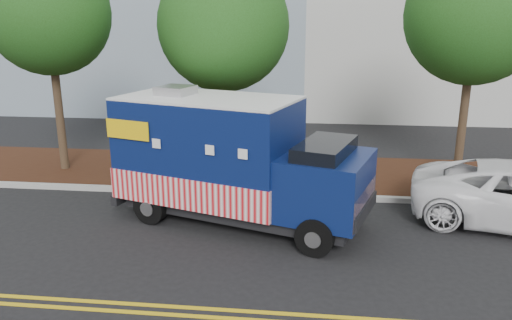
# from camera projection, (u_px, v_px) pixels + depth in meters

# --- Properties ---
(ground) EXTENTS (120.00, 120.00, 0.00)m
(ground) POSITION_uv_depth(u_px,v_px,m) (218.00, 214.00, 13.22)
(ground) COLOR black
(ground) RESTS_ON ground
(curb) EXTENTS (120.00, 0.18, 0.15)m
(curb) POSITION_uv_depth(u_px,v_px,m) (227.00, 193.00, 14.54)
(curb) COLOR #9E9E99
(curb) RESTS_ON ground
(mulch_strip) EXTENTS (120.00, 4.00, 0.15)m
(mulch_strip) POSITION_uv_depth(u_px,v_px,m) (238.00, 172.00, 16.54)
(mulch_strip) COLOR #32180E
(mulch_strip) RESTS_ON ground
(centerline_near) EXTENTS (120.00, 0.10, 0.01)m
(centerline_near) POSITION_uv_depth(u_px,v_px,m) (173.00, 307.00, 8.97)
(centerline_near) COLOR gold
(centerline_near) RESTS_ON ground
(centerline_far) EXTENTS (120.00, 0.10, 0.01)m
(centerline_far) POSITION_uv_depth(u_px,v_px,m) (169.00, 315.00, 8.73)
(centerline_far) COLOR gold
(centerline_far) RESTS_ON ground
(tree_a) EXTENTS (3.80, 3.80, 7.03)m
(tree_a) POSITION_uv_depth(u_px,v_px,m) (48.00, 14.00, 15.31)
(tree_a) COLOR #38281C
(tree_a) RESTS_ON ground
(tree_b) EXTENTS (4.05, 4.05, 6.78)m
(tree_b) POSITION_uv_depth(u_px,v_px,m) (224.00, 26.00, 15.32)
(tree_b) COLOR #38281C
(tree_b) RESTS_ON ground
(tree_c) EXTENTS (4.14, 4.14, 7.14)m
(tree_c) POSITION_uv_depth(u_px,v_px,m) (475.00, 16.00, 14.75)
(tree_c) COLOR #38281C
(tree_c) RESTS_ON ground
(sign_post) EXTENTS (0.06, 0.06, 2.40)m
(sign_post) POSITION_uv_depth(u_px,v_px,m) (116.00, 147.00, 15.22)
(sign_post) COLOR #473828
(sign_post) RESTS_ON ground
(food_truck) EXTENTS (6.73, 4.12, 3.35)m
(food_truck) POSITION_uv_depth(u_px,v_px,m) (229.00, 163.00, 12.46)
(food_truck) COLOR black
(food_truck) RESTS_ON ground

